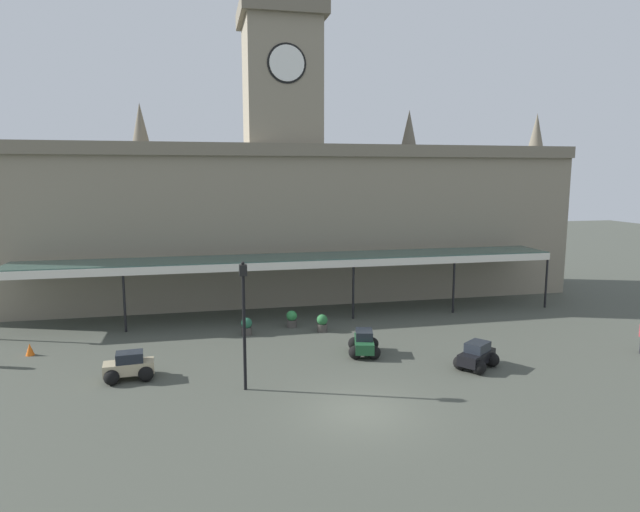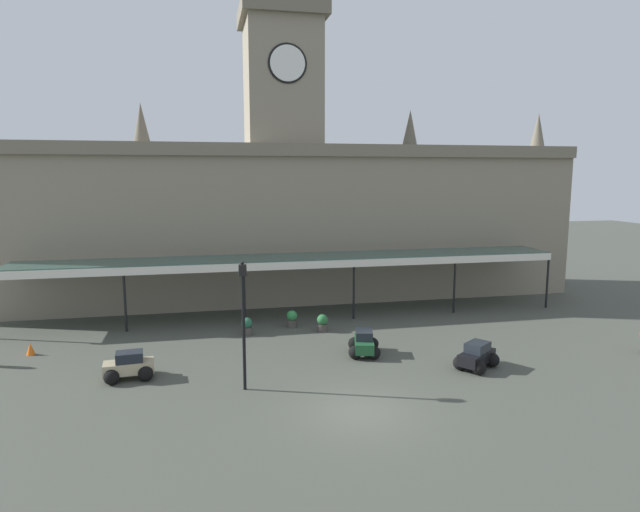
{
  "view_description": "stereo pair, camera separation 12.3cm",
  "coord_description": "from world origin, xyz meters",
  "px_view_note": "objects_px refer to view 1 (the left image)",
  "views": [
    {
      "loc": [
        -5.47,
        -18.0,
        8.63
      ],
      "look_at": [
        0.0,
        6.98,
        4.75
      ],
      "focal_mm": 30.34,
      "sensor_mm": 36.0,
      "label": 1
    },
    {
      "loc": [
        -5.35,
        -18.03,
        8.63
      ],
      "look_at": [
        0.0,
        6.98,
        4.75
      ],
      "focal_mm": 30.34,
      "sensor_mm": 36.0,
      "label": 2
    }
  ],
  "objects_px": {
    "victorian_lamppost": "(244,312)",
    "planter_near_kerb": "(292,319)",
    "traffic_cone": "(30,349)",
    "car_green_sedan": "(364,344)",
    "planter_by_canopy": "(322,323)",
    "planter_forecourt_centre": "(247,326)",
    "car_black_sedan": "(477,357)",
    "car_beige_sedan": "(129,368)"
  },
  "relations": [
    {
      "from": "car_green_sedan",
      "to": "victorian_lamppost",
      "type": "xyz_separation_m",
      "value": [
        -5.95,
        -3.13,
        2.74
      ]
    },
    {
      "from": "car_green_sedan",
      "to": "planter_by_canopy",
      "type": "height_order",
      "value": "car_green_sedan"
    },
    {
      "from": "planter_by_canopy",
      "to": "planter_forecourt_centre",
      "type": "bearing_deg",
      "value": 176.84
    },
    {
      "from": "planter_forecourt_centre",
      "to": "victorian_lamppost",
      "type": "bearing_deg",
      "value": -95.05
    },
    {
      "from": "car_black_sedan",
      "to": "planter_by_canopy",
      "type": "xyz_separation_m",
      "value": [
        -5.53,
        7.06,
        -0.01
      ]
    },
    {
      "from": "car_green_sedan",
      "to": "planter_forecourt_centre",
      "type": "height_order",
      "value": "car_green_sedan"
    },
    {
      "from": "car_beige_sedan",
      "to": "planter_by_canopy",
      "type": "distance_m",
      "value": 10.84
    },
    {
      "from": "victorian_lamppost",
      "to": "planter_forecourt_centre",
      "type": "relative_size",
      "value": 5.48
    },
    {
      "from": "car_green_sedan",
      "to": "planter_by_canopy",
      "type": "xyz_separation_m",
      "value": [
        -1.13,
        4.19,
        -0.01
      ]
    },
    {
      "from": "car_green_sedan",
      "to": "car_beige_sedan",
      "type": "distance_m",
      "value": 10.72
    },
    {
      "from": "car_beige_sedan",
      "to": "planter_near_kerb",
      "type": "bearing_deg",
      "value": 38.38
    },
    {
      "from": "planter_forecourt_centre",
      "to": "car_black_sedan",
      "type": "bearing_deg",
      "value": -36.99
    },
    {
      "from": "victorian_lamppost",
      "to": "planter_forecourt_centre",
      "type": "xyz_separation_m",
      "value": [
        0.67,
        7.55,
        -2.76
      ]
    },
    {
      "from": "planter_by_canopy",
      "to": "planter_forecourt_centre",
      "type": "height_order",
      "value": "same"
    },
    {
      "from": "traffic_cone",
      "to": "planter_by_canopy",
      "type": "distance_m",
      "value": 14.64
    },
    {
      "from": "traffic_cone",
      "to": "car_black_sedan",
      "type": "bearing_deg",
      "value": -17.02
    },
    {
      "from": "car_green_sedan",
      "to": "planter_near_kerb",
      "type": "xyz_separation_m",
      "value": [
        -2.64,
        5.4,
        -0.01
      ]
    },
    {
      "from": "planter_by_canopy",
      "to": "car_black_sedan",
      "type": "bearing_deg",
      "value": -51.92
    },
    {
      "from": "car_beige_sedan",
      "to": "traffic_cone",
      "type": "xyz_separation_m",
      "value": [
        -5.07,
        4.25,
        -0.21
      ]
    },
    {
      "from": "car_black_sedan",
      "to": "planter_by_canopy",
      "type": "relative_size",
      "value": 2.34
    },
    {
      "from": "car_black_sedan",
      "to": "planter_near_kerb",
      "type": "height_order",
      "value": "car_black_sedan"
    },
    {
      "from": "car_black_sedan",
      "to": "planter_near_kerb",
      "type": "distance_m",
      "value": 10.87
    },
    {
      "from": "planter_by_canopy",
      "to": "planter_forecourt_centre",
      "type": "xyz_separation_m",
      "value": [
        -4.15,
        0.23,
        0.0
      ]
    },
    {
      "from": "traffic_cone",
      "to": "planter_forecourt_centre",
      "type": "height_order",
      "value": "planter_forecourt_centre"
    },
    {
      "from": "victorian_lamppost",
      "to": "planter_near_kerb",
      "type": "bearing_deg",
      "value": 68.82
    },
    {
      "from": "traffic_cone",
      "to": "planter_forecourt_centre",
      "type": "relative_size",
      "value": 0.61
    },
    {
      "from": "victorian_lamppost",
      "to": "traffic_cone",
      "type": "xyz_separation_m",
      "value": [
        -9.8,
        6.43,
        -2.95
      ]
    },
    {
      "from": "planter_near_kerb",
      "to": "planter_by_canopy",
      "type": "relative_size",
      "value": 1.0
    },
    {
      "from": "planter_forecourt_centre",
      "to": "car_green_sedan",
      "type": "bearing_deg",
      "value": -39.94
    },
    {
      "from": "car_beige_sedan",
      "to": "traffic_cone",
      "type": "relative_size",
      "value": 3.6
    },
    {
      "from": "traffic_cone",
      "to": "planter_near_kerb",
      "type": "relative_size",
      "value": 0.61
    },
    {
      "from": "car_green_sedan",
      "to": "car_black_sedan",
      "type": "height_order",
      "value": "same"
    },
    {
      "from": "planter_near_kerb",
      "to": "planter_forecourt_centre",
      "type": "distance_m",
      "value": 2.82
    },
    {
      "from": "car_beige_sedan",
      "to": "planter_forecourt_centre",
      "type": "relative_size",
      "value": 2.21
    },
    {
      "from": "car_green_sedan",
      "to": "car_black_sedan",
      "type": "relative_size",
      "value": 0.98
    },
    {
      "from": "car_green_sedan",
      "to": "planter_by_canopy",
      "type": "relative_size",
      "value": 2.3
    },
    {
      "from": "traffic_cone",
      "to": "planter_near_kerb",
      "type": "xyz_separation_m",
      "value": [
        13.11,
        2.11,
        0.19
      ]
    },
    {
      "from": "victorian_lamppost",
      "to": "car_beige_sedan",
      "type": "bearing_deg",
      "value": 155.31
    },
    {
      "from": "planter_forecourt_centre",
      "to": "planter_by_canopy",
      "type": "bearing_deg",
      "value": -3.16
    },
    {
      "from": "victorian_lamppost",
      "to": "planter_near_kerb",
      "type": "height_order",
      "value": "victorian_lamppost"
    },
    {
      "from": "car_black_sedan",
      "to": "car_beige_sedan",
      "type": "height_order",
      "value": "same"
    },
    {
      "from": "planter_near_kerb",
      "to": "planter_by_canopy",
      "type": "bearing_deg",
      "value": -38.77
    }
  ]
}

